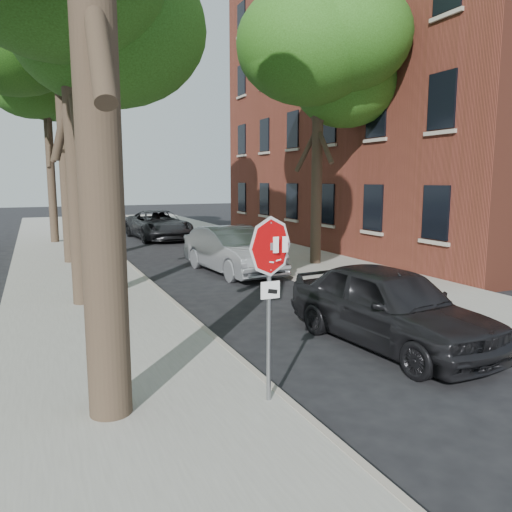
# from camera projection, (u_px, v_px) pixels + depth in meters

# --- Properties ---
(ground) EXTENTS (120.00, 120.00, 0.00)m
(ground) POSITION_uv_depth(u_px,v_px,m) (311.00, 399.00, 7.38)
(ground) COLOR black
(ground) RESTS_ON ground
(sidewalk_left) EXTENTS (4.00, 55.00, 0.12)m
(sidewalk_left) POSITION_uv_depth(u_px,v_px,m) (72.00, 272.00, 17.20)
(sidewalk_left) COLOR gray
(sidewalk_left) RESTS_ON ground
(sidewalk_right) EXTENTS (4.00, 55.00, 0.12)m
(sidewalk_right) POSITION_uv_depth(u_px,v_px,m) (290.00, 257.00, 20.62)
(sidewalk_right) COLOR gray
(sidewalk_right) RESTS_ON ground
(curb_left) EXTENTS (0.12, 55.00, 0.13)m
(curb_left) POSITION_uv_depth(u_px,v_px,m) (133.00, 268.00, 18.03)
(curb_left) COLOR #9E9384
(curb_left) RESTS_ON ground
(curb_right) EXTENTS (0.12, 55.00, 0.13)m
(curb_right) POSITION_uv_depth(u_px,v_px,m) (245.00, 260.00, 19.79)
(curb_right) COLOR #9E9384
(curb_right) RESTS_ON ground
(apartment_building) EXTENTS (12.20, 20.20, 15.30)m
(apartment_building) POSITION_uv_depth(u_px,v_px,m) (417.00, 89.00, 24.50)
(apartment_building) COLOR brown
(apartment_building) RESTS_ON ground
(stop_sign) EXTENTS (0.76, 0.34, 2.61)m
(stop_sign) POSITION_uv_depth(u_px,v_px,m) (270.00, 273.00, 6.78)
(stop_sign) COLOR gray
(stop_sign) RESTS_ON sidewalk_left
(tree_mid_b) EXTENTS (5.88, 5.46, 10.36)m
(tree_mid_b) POSITION_uv_depth(u_px,v_px,m) (58.00, 46.00, 17.96)
(tree_mid_b) COLOR black
(tree_mid_b) RESTS_ON sidewalk_left
(tree_far) EXTENTS (5.29, 4.91, 9.33)m
(tree_far) POSITION_uv_depth(u_px,v_px,m) (46.00, 97.00, 24.27)
(tree_far) COLOR black
(tree_far) RESTS_ON sidewalk_left
(tree_right) EXTENTS (5.29, 4.91, 9.33)m
(tree_right) POSITION_uv_depth(u_px,v_px,m) (317.00, 67.00, 17.83)
(tree_right) COLOR black
(tree_right) RESTS_ON sidewalk_right
(car_a) EXTENTS (2.30, 4.82, 1.59)m
(car_a) POSITION_uv_depth(u_px,v_px,m) (389.00, 306.00, 9.66)
(car_a) COLOR black
(car_a) RESTS_ON ground
(car_b) EXTENTS (2.16, 5.04, 1.61)m
(car_b) POSITION_uv_depth(u_px,v_px,m) (232.00, 250.00, 17.23)
(car_b) COLOR gray
(car_b) RESTS_ON ground
(car_d) EXTENTS (2.89, 5.77, 1.57)m
(car_d) POSITION_uv_depth(u_px,v_px,m) (159.00, 225.00, 27.22)
(car_d) COLOR black
(car_d) RESTS_ON ground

